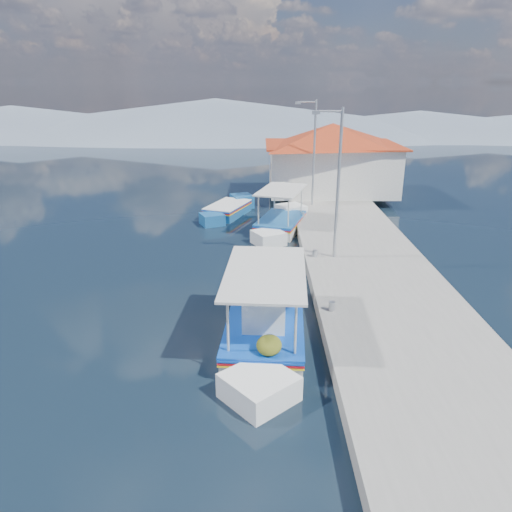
{
  "coord_description": "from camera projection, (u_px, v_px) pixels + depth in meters",
  "views": [
    {
      "loc": [
        1.49,
        -16.75,
        7.37
      ],
      "look_at": [
        1.35,
        -0.13,
        1.3
      ],
      "focal_mm": 33.44,
      "sensor_mm": 36.0,
      "label": 1
    }
  ],
  "objects": [
    {
      "name": "lamp_post_far",
      "position": [
        313.0,
        148.0,
        27.25
      ],
      "size": [
        1.21,
        0.14,
        6.0
      ],
      "color": "#A5A8AD",
      "rests_on": "quay"
    },
    {
      "name": "ground",
      "position": [
        221.0,
        287.0,
        18.27
      ],
      "size": [
        160.0,
        160.0,
        0.0
      ],
      "primitive_type": "plane",
      "color": "black",
      "rests_on": "ground"
    },
    {
      "name": "main_caique",
      "position": [
        265.0,
        326.0,
        14.29
      ],
      "size": [
        2.55,
        7.76,
        2.56
      ],
      "rotation": [
        0.0,
        0.0,
        0.06
      ],
      "color": "white",
      "rests_on": "ground"
    },
    {
      "name": "bollards",
      "position": [
        308.0,
        231.0,
        22.95
      ],
      "size": [
        0.2,
        17.2,
        0.3
      ],
      "color": "#A5A8AD",
      "rests_on": "quay"
    },
    {
      "name": "harbor_building",
      "position": [
        331.0,
        156.0,
        31.36
      ],
      "size": [
        10.49,
        10.49,
        4.4
      ],
      "color": "white",
      "rests_on": "quay"
    },
    {
      "name": "quay",
      "position": [
        348.0,
        234.0,
        23.78
      ],
      "size": [
        5.0,
        44.0,
        0.5
      ],
      "primitive_type": "cube",
      "color": "gray",
      "rests_on": "ground"
    },
    {
      "name": "lamp_post_near",
      "position": [
        336.0,
        177.0,
        18.79
      ],
      "size": [
        1.21,
        0.14,
        6.0
      ],
      "color": "#A5A8AD",
      "rests_on": "quay"
    },
    {
      "name": "caique_green_canopy",
      "position": [
        280.0,
        224.0,
        25.09
      ],
      "size": [
        3.19,
        6.3,
        2.46
      ],
      "rotation": [
        0.0,
        0.0,
        0.3
      ],
      "color": "white",
      "rests_on": "ground"
    },
    {
      "name": "mountain_ridge",
      "position": [
        294.0,
        121.0,
        70.12
      ],
      "size": [
        171.4,
        96.0,
        5.5
      ],
      "color": "slate",
      "rests_on": "ground"
    },
    {
      "name": "caique_blue_hull",
      "position": [
        227.0,
        211.0,
        27.98
      ],
      "size": [
        3.07,
        5.44,
        1.04
      ],
      "rotation": [
        0.0,
        0.0,
        0.37
      ],
      "color": "#17528D",
      "rests_on": "ground"
    }
  ]
}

